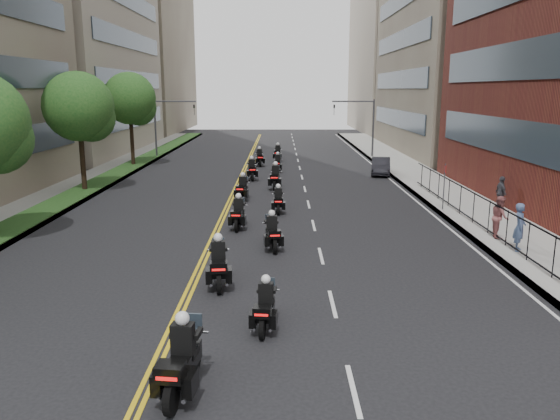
% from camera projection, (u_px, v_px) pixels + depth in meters
% --- Properties ---
extents(ground, '(160.00, 160.00, 0.00)m').
position_uv_depth(ground, '(210.00, 390.00, 12.14)').
color(ground, black).
rests_on(ground, ground).
extents(sidewalk_right, '(4.00, 90.00, 0.15)m').
position_uv_depth(sidewalk_right, '(436.00, 188.00, 36.52)').
color(sidewalk_right, gray).
rests_on(sidewalk_right, ground).
extents(sidewalk_left, '(4.00, 90.00, 0.15)m').
position_uv_depth(sidewalk_left, '(78.00, 188.00, 36.54)').
color(sidewalk_left, gray).
rests_on(sidewalk_left, ground).
extents(grass_strip, '(2.00, 90.00, 0.04)m').
position_uv_depth(grass_strip, '(90.00, 186.00, 36.52)').
color(grass_strip, '#1B3B15').
rests_on(grass_strip, sidewalk_left).
extents(building_right_tan, '(15.11, 28.00, 30.00)m').
position_uv_depth(building_right_tan, '(475.00, 4.00, 55.72)').
color(building_right_tan, '#746455').
rests_on(building_right_tan, ground).
extents(building_right_far, '(15.00, 28.00, 26.00)m').
position_uv_depth(building_right_far, '(408.00, 47.00, 85.44)').
color(building_right_far, '#A39683').
rests_on(building_right_far, ground).
extents(building_left_far, '(16.00, 28.00, 26.00)m').
position_uv_depth(building_left_far, '(130.00, 47.00, 85.49)').
color(building_left_far, '#746455').
rests_on(building_left_far, ground).
extents(iron_fence, '(0.05, 28.00, 1.50)m').
position_uv_depth(iron_fence, '(498.00, 222.00, 23.65)').
color(iron_fence, black).
rests_on(iron_fence, sidewalk_right).
extents(street_trees, '(4.40, 38.40, 7.98)m').
position_uv_depth(street_trees, '(45.00, 116.00, 29.20)').
color(street_trees, black).
rests_on(street_trees, ground).
extents(traffic_signal_right, '(4.09, 0.20, 5.60)m').
position_uv_depth(traffic_signal_right, '(363.00, 119.00, 52.33)').
color(traffic_signal_right, '#3F3F44').
rests_on(traffic_signal_right, ground).
extents(traffic_signal_left, '(4.09, 0.20, 5.60)m').
position_uv_depth(traffic_signal_left, '(165.00, 119.00, 52.35)').
color(traffic_signal_left, '#3F3F44').
rests_on(traffic_signal_left, ground).
extents(motorcycle_0, '(0.73, 2.52, 1.86)m').
position_uv_depth(motorcycle_0, '(182.00, 363.00, 11.86)').
color(motorcycle_0, black).
rests_on(motorcycle_0, ground).
extents(motorcycle_1, '(0.58, 2.09, 1.54)m').
position_uv_depth(motorcycle_1, '(265.00, 308.00, 15.13)').
color(motorcycle_1, black).
rests_on(motorcycle_1, ground).
extents(motorcycle_2, '(0.71, 2.45, 1.81)m').
position_uv_depth(motorcycle_2, '(219.00, 266.00, 18.44)').
color(motorcycle_2, black).
rests_on(motorcycle_2, ground).
extents(motorcycle_3, '(0.68, 2.22, 1.64)m').
position_uv_depth(motorcycle_3, '(272.00, 234.00, 22.72)').
color(motorcycle_3, black).
rests_on(motorcycle_3, ground).
extents(motorcycle_4, '(0.56, 2.30, 1.70)m').
position_uv_depth(motorcycle_4, '(238.00, 215.00, 26.09)').
color(motorcycle_4, black).
rests_on(motorcycle_4, ground).
extents(motorcycle_5, '(0.49, 2.12, 1.56)m').
position_uv_depth(motorcycle_5, '(278.00, 201.00, 29.45)').
color(motorcycle_5, black).
rests_on(motorcycle_5, ground).
extents(motorcycle_6, '(0.64, 2.27, 1.68)m').
position_uv_depth(motorcycle_6, '(243.00, 189.00, 32.74)').
color(motorcycle_6, black).
rests_on(motorcycle_6, ground).
extents(motorcycle_7, '(0.64, 2.49, 1.84)m').
position_uv_depth(motorcycle_7, '(275.00, 178.00, 36.43)').
color(motorcycle_7, black).
rests_on(motorcycle_7, ground).
extents(motorcycle_8, '(0.66, 2.38, 1.75)m').
position_uv_depth(motorcycle_8, '(252.00, 170.00, 40.14)').
color(motorcycle_8, black).
rests_on(motorcycle_8, ground).
extents(motorcycle_9, '(0.59, 2.22, 1.64)m').
position_uv_depth(motorcycle_9, '(278.00, 164.00, 43.87)').
color(motorcycle_9, black).
rests_on(motorcycle_9, ground).
extents(motorcycle_10, '(0.66, 2.31, 1.70)m').
position_uv_depth(motorcycle_10, '(260.00, 158.00, 47.34)').
color(motorcycle_10, black).
rests_on(motorcycle_10, ground).
extents(motorcycle_11, '(0.58, 2.29, 1.69)m').
position_uv_depth(motorcycle_11, '(278.00, 154.00, 50.73)').
color(motorcycle_11, black).
rests_on(motorcycle_11, ground).
extents(parked_sedan, '(2.05, 4.19, 1.32)m').
position_uv_depth(parked_sedan, '(381.00, 166.00, 42.57)').
color(parked_sedan, black).
rests_on(parked_sedan, ground).
extents(pedestrian_a, '(0.70, 0.84, 1.96)m').
position_uv_depth(pedestrian_a, '(520.00, 227.00, 21.91)').
color(pedestrian_a, '#465981').
rests_on(pedestrian_a, sidewalk_right).
extents(pedestrian_b, '(0.84, 1.00, 1.85)m').
position_uv_depth(pedestrian_b, '(500.00, 217.00, 23.90)').
color(pedestrian_b, '#975352').
rests_on(pedestrian_b, sidewalk_right).
extents(pedestrian_c, '(0.51, 1.09, 1.82)m').
position_uv_depth(pedestrian_c, '(501.00, 193.00, 29.46)').
color(pedestrian_c, '#3E3E46').
rests_on(pedestrian_c, sidewalk_right).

